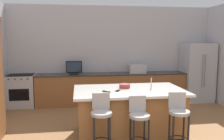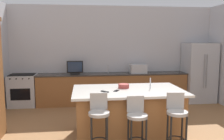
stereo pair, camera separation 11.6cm
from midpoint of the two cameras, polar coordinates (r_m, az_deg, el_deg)
wall_back at (r=7.27m, az=0.78°, el=3.92°), size 6.68×0.12×2.91m
counter_back at (r=7.02m, az=0.68°, el=-4.46°), size 4.41×0.62×0.90m
kitchen_island at (r=4.72m, az=4.60°, el=-10.11°), size 2.14×1.26×0.92m
refrigerator at (r=7.69m, az=20.75°, el=-0.55°), size 0.88×0.78×1.79m
range_oven at (r=7.16m, az=-20.41°, el=-4.64°), size 0.75×0.63×0.92m
microwave at (r=7.07m, az=6.82°, el=0.34°), size 0.48×0.36×0.26m
tv_monitor at (r=6.81m, az=-8.51°, el=0.45°), size 0.46×0.16×0.39m
sink_faucet_back at (r=7.01m, az=-0.47°, el=0.24°), size 0.02×0.02×0.24m
sink_faucet_island at (r=4.70m, az=10.01°, el=-3.24°), size 0.02×0.02×0.22m
bar_stool_left at (r=3.88m, az=-2.32°, el=-11.75°), size 0.34×0.34×1.02m
bar_stool_center at (r=3.98m, az=6.88°, el=-12.03°), size 0.34×0.34×0.95m
bar_stool_right at (r=4.09m, az=16.24°, el=-11.09°), size 0.34×0.36×1.01m
fruit_bowl at (r=4.74m, az=3.57°, el=-3.90°), size 0.22×0.22×0.08m
cell_phone at (r=4.47m, az=1.84°, el=-5.06°), size 0.14×0.16×0.01m
tv_remote at (r=4.37m, az=-0.98°, el=-5.26°), size 0.15×0.16×0.02m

